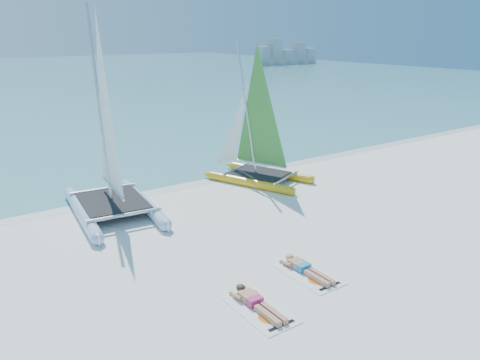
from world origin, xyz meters
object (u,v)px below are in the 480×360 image
Objects in this scene: sunbather_b at (305,268)px; towel_a at (261,310)px; towel_b at (309,274)px; catamaran_blue at (108,152)px; sunbather_a at (256,302)px; catamaran_yellow at (251,137)px.

towel_a is at bearing -159.25° from sunbather_b.
sunbather_b reaches higher than towel_b.
catamaran_blue is at bearing 94.26° from towel_a.
catamaran_yellow is at bearing 54.64° from sunbather_a.
catamaran_blue is 8.04m from sunbather_a.
catamaran_yellow reaches higher than towel_a.
catamaran_blue is 8.25m from towel_a.
towel_b is (2.64, -7.35, -2.18)m from catamaran_blue.
towel_b is at bearing -90.00° from sunbather_b.
catamaran_blue is 4.26× the size of sunbather_a.
catamaran_blue is at bearing 160.56° from catamaran_yellow.
sunbather_a and sunbather_b have the same top height.
sunbather_a is at bearing 90.00° from towel_a.
catamaran_yellow reaches higher than towel_b.
sunbather_a is at bearing -164.08° from sunbather_b.
sunbather_a is at bearing -169.14° from towel_b.
catamaran_blue is 6.32m from catamaran_yellow.
catamaran_blue is at bearing 94.36° from sunbather_a.
sunbather_a is at bearing -79.43° from catamaran_blue.
sunbather_b is (-3.66, -7.46, -1.78)m from catamaran_yellow.
towel_b is (2.05, 0.39, -0.11)m from sunbather_a.
catamaran_blue is 8.11m from towel_b.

